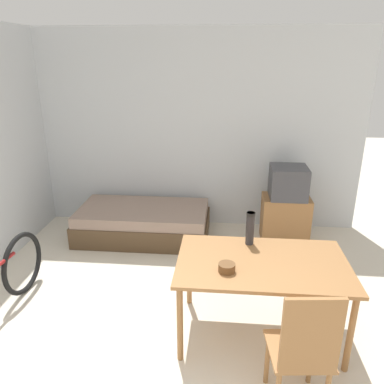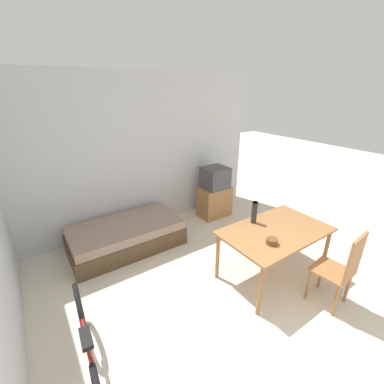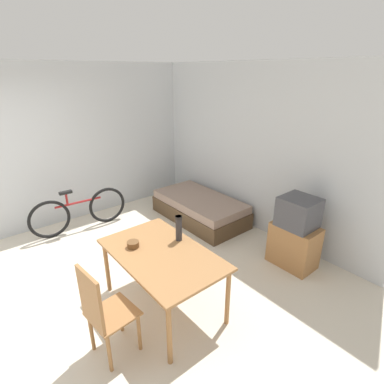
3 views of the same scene
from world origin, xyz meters
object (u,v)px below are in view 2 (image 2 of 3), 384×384
dining_table (275,235)px  thermos_flask (254,211)px  daybed (126,236)px  tv (215,193)px  bicycle (90,354)px  mate_bowl (272,241)px  wooden_chair (343,268)px

dining_table → thermos_flask: bearing=107.2°
daybed → tv: bearing=2.7°
dining_table → thermos_flask: thermos_flask is taller
tv → dining_table: tv is taller
bicycle → mate_bowl: (2.12, -0.12, 0.42)m
daybed → dining_table: 2.31m
mate_bowl → daybed: bearing=119.8°
bicycle → thermos_flask: size_ratio=5.24×
bicycle → mate_bowl: 2.16m
tv → bicycle: (-2.89, -1.92, -0.15)m
tv → thermos_flask: 1.70m
dining_table → mate_bowl: size_ratio=10.59×
wooden_chair → bicycle: (-2.62, 0.73, -0.22)m
dining_table → wooden_chair: size_ratio=1.41×
tv → bicycle: size_ratio=0.63×
dining_table → wooden_chair: wooden_chair is taller
thermos_flask → mate_bowl: size_ratio=2.29×
daybed → wooden_chair: 3.05m
dining_table → wooden_chair: 0.82m
daybed → bicycle: (-1.00, -1.83, 0.13)m
thermos_flask → mate_bowl: (-0.20, -0.49, -0.13)m
daybed → mate_bowl: (1.11, -1.95, 0.55)m
daybed → wooden_chair: (1.62, -2.56, 0.34)m
daybed → thermos_flask: thermos_flask is taller
bicycle → thermos_flask: (2.32, 0.37, 0.56)m
wooden_chair → thermos_flask: size_ratio=3.27×
tv → wooden_chair: bearing=-95.8°
wooden_chair → dining_table: bearing=104.8°
dining_table → bicycle: (-2.41, -0.06, -0.32)m
bicycle → tv: bearing=33.6°
dining_table → bicycle: 2.44m
wooden_chair → mate_bowl: size_ratio=7.49×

